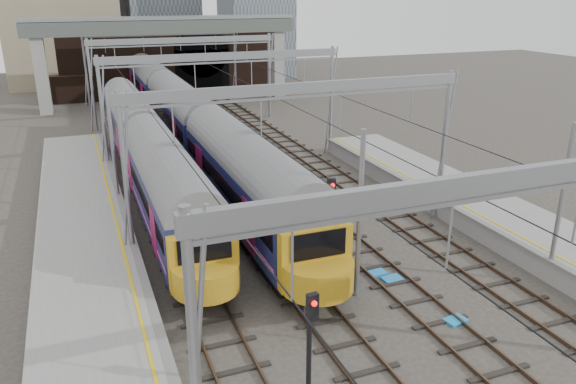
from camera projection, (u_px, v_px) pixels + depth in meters
name	position (u px, v px, depth m)	size (l,w,h in m)	color
ground	(380.00, 320.00, 21.35)	(160.00, 160.00, 0.00)	#38332D
platform_left	(95.00, 327.00, 19.90)	(4.32, 55.00, 1.12)	gray
tracks	(257.00, 194.00, 34.50)	(14.40, 80.00, 0.22)	#4C3828
overhead_line	(226.00, 73.00, 37.97)	(16.80, 80.00, 8.00)	gray
retaining_wall	(170.00, 58.00, 65.92)	(28.00, 2.75, 9.00)	black
overbridge	(165.00, 36.00, 59.25)	(28.00, 3.00, 9.25)	gray
train_main	(164.00, 96.00, 51.60)	(3.01, 69.61, 5.11)	black
train_second	(146.00, 149.00, 35.16)	(2.78, 32.20, 4.79)	black
signal_near_left	(310.00, 343.00, 15.20)	(0.33, 0.45, 4.40)	black
signal_near_centre	(329.00, 221.00, 22.48)	(0.39, 0.47, 4.95)	black
equip_cover_a	(456.00, 320.00, 21.25)	(0.84, 0.59, 0.10)	#1B84CF
equip_cover_b	(392.00, 279.00, 24.28)	(0.87, 0.61, 0.10)	#1B84CF
equip_cover_c	(377.00, 273.00, 24.80)	(0.82, 0.58, 0.10)	#1B84CF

